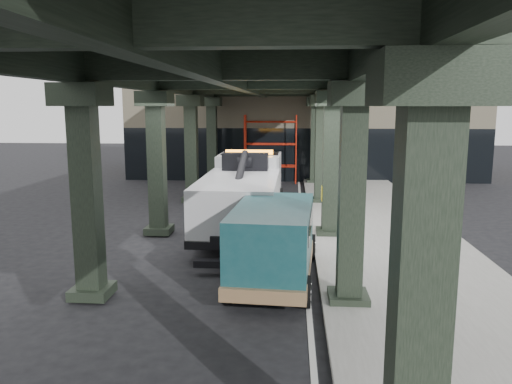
% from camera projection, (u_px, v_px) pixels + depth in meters
% --- Properties ---
extents(ground, '(90.00, 90.00, 0.00)m').
position_uv_depth(ground, '(250.00, 253.00, 15.52)').
color(ground, black).
rests_on(ground, ground).
extents(sidewalk, '(5.00, 40.00, 0.15)m').
position_uv_depth(sidewalk, '(385.00, 237.00, 17.15)').
color(sidewalk, gray).
rests_on(sidewalk, ground).
extents(lane_stripe, '(0.12, 38.00, 0.01)m').
position_uv_depth(lane_stripe, '(303.00, 237.00, 17.36)').
color(lane_stripe, silver).
rests_on(lane_stripe, ground).
extents(viaduct, '(7.40, 32.00, 6.40)m').
position_uv_depth(viaduct, '(242.00, 77.00, 16.59)').
color(viaduct, black).
rests_on(viaduct, ground).
extents(building, '(22.00, 10.00, 8.00)m').
position_uv_depth(building, '(303.00, 114.00, 34.36)').
color(building, '#C6B793').
rests_on(building, ground).
extents(scaffolding, '(3.08, 0.88, 4.00)m').
position_uv_depth(scaffolding, '(271.00, 147.00, 29.56)').
color(scaffolding, red).
rests_on(scaffolding, ground).
extents(tow_truck, '(2.77, 8.94, 2.92)m').
position_uv_depth(tow_truck, '(245.00, 191.00, 18.31)').
color(tow_truck, black).
rests_on(tow_truck, ground).
extents(towed_van, '(2.33, 5.19, 2.05)m').
position_uv_depth(towed_van, '(274.00, 240.00, 12.82)').
color(towed_van, '#133F44').
rests_on(towed_van, ground).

